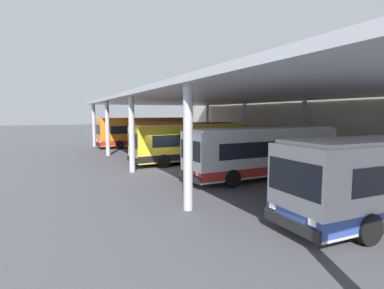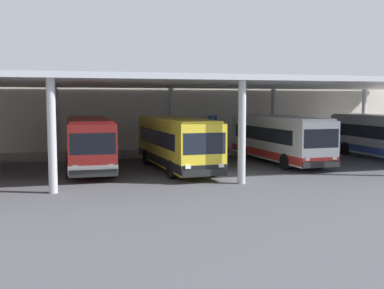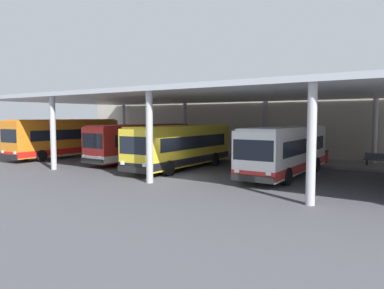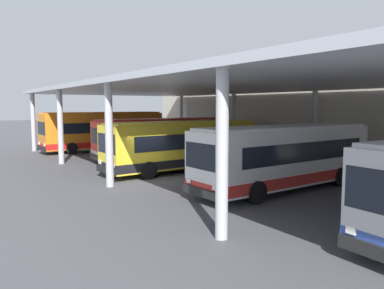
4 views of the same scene
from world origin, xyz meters
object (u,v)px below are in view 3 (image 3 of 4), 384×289
(bus_far_bay, at_px, (286,150))
(bench_waiting, at_px, (377,159))
(banner_sign, at_px, (284,139))
(bus_middle_bay, at_px, (181,146))
(trash_bin, at_px, (325,156))
(bus_nearest_bay, at_px, (66,138))
(bus_second_bay, at_px, (142,142))

(bus_far_bay, distance_m, bench_waiting, 8.53)
(banner_sign, bearing_deg, bus_middle_bay, -122.25)
(bus_far_bay, height_order, trash_bin, bus_far_bay)
(bus_far_bay, xyz_separation_m, banner_sign, (-2.64, 6.43, 0.32))
(bench_waiting, xyz_separation_m, banner_sign, (-6.94, -0.88, 1.32))
(bus_nearest_bay, height_order, bench_waiting, bus_nearest_bay)
(bus_second_bay, distance_m, trash_bin, 14.95)
(bus_nearest_bay, xyz_separation_m, bus_second_bay, (8.41, 1.49, -0.19))
(bus_middle_bay, bearing_deg, bus_second_bay, 165.06)
(bus_nearest_bay, height_order, bus_middle_bay, bus_nearest_bay)
(bus_second_bay, distance_m, banner_sign, 11.86)
(bus_second_bay, bearing_deg, bench_waiting, 23.00)
(bus_second_bay, relative_size, banner_sign, 3.30)
(bus_nearest_bay, relative_size, trash_bin, 11.64)
(bus_second_bay, xyz_separation_m, bench_waiting, (16.97, 7.21, -0.99))
(bus_nearest_bay, height_order, banner_sign, bus_nearest_bay)
(bus_far_bay, height_order, banner_sign, banner_sign)
(bus_far_bay, relative_size, banner_sign, 3.32)
(bus_second_bay, height_order, bench_waiting, bus_second_bay)
(bench_waiting, bearing_deg, bus_nearest_bay, -161.10)
(bus_nearest_bay, relative_size, bus_second_bay, 1.08)
(bus_middle_bay, relative_size, banner_sign, 3.32)
(bus_second_bay, relative_size, bus_middle_bay, 0.99)
(bus_middle_bay, distance_m, banner_sign, 9.12)
(bus_second_bay, distance_m, bus_middle_bay, 5.35)
(bus_second_bay, xyz_separation_m, trash_bin, (13.28, 6.79, -0.98))
(bus_far_bay, bearing_deg, bus_nearest_bay, -176.23)
(bus_second_bay, height_order, trash_bin, bus_second_bay)
(bus_nearest_bay, xyz_separation_m, bench_waiting, (25.38, 8.69, -1.18))
(bus_middle_bay, bearing_deg, bench_waiting, 36.03)
(trash_bin, distance_m, banner_sign, 3.53)
(bus_middle_bay, distance_m, bench_waiting, 14.63)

